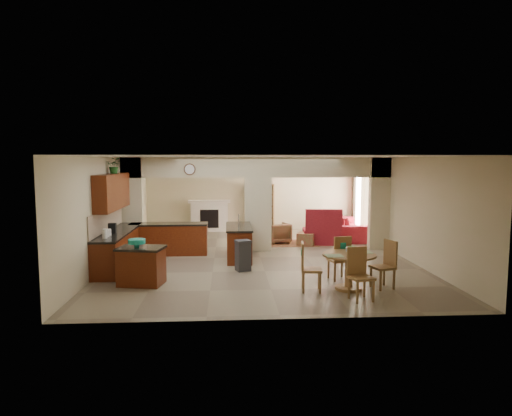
{
  "coord_description": "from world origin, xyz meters",
  "views": [
    {
      "loc": [
        -0.9,
        -12.53,
        2.71
      ],
      "look_at": [
        -0.1,
        0.3,
        1.36
      ],
      "focal_mm": 32.0,
      "sensor_mm": 36.0,
      "label": 1
    }
  ],
  "objects": [
    {
      "name": "armchair",
      "position": [
        0.74,
        2.21,
        0.33
      ],
      "size": [
        0.89,
        0.91,
        0.66
      ],
      "primitive_type": "imported",
      "rotation": [
        0.0,
        0.0,
        3.45
      ],
      "color": "maroon",
      "rests_on": "floor"
    },
    {
      "name": "partition_right_pier",
      "position": [
        3.7,
        1.0,
        1.4
      ],
      "size": [
        0.6,
        0.25,
        2.8
      ],
      "primitive_type": "cube",
      "color": "beige",
      "rests_on": "floor"
    },
    {
      "name": "fireplace",
      "position": [
        -1.6,
        4.83,
        0.61
      ],
      "size": [
        1.6,
        0.35,
        1.2
      ],
      "color": "white",
      "rests_on": "floor"
    },
    {
      "name": "window_b",
      "position": [
        3.97,
        4.0,
        1.2
      ],
      "size": [
        0.02,
        0.9,
        1.9
      ],
      "primitive_type": "cube",
      "color": "white",
      "rests_on": "wall_right"
    },
    {
      "name": "ceiling_fan",
      "position": [
        1.5,
        3.0,
        2.56
      ],
      "size": [
        1.0,
        1.0,
        0.1
      ],
      "primitive_type": "cylinder",
      "color": "white",
      "rests_on": "ceiling"
    },
    {
      "name": "drape_a_left",
      "position": [
        3.93,
        1.7,
        1.2
      ],
      "size": [
        0.1,
        0.28,
        2.3
      ],
      "primitive_type": "cube",
      "color": "#381716",
      "rests_on": "wall_right"
    },
    {
      "name": "ottoman",
      "position": [
        1.62,
        1.8,
        0.2
      ],
      "size": [
        0.7,
        0.7,
        0.39
      ],
      "primitive_type": "cube",
      "rotation": [
        0.0,
        0.0,
        -0.39
      ],
      "color": "maroon",
      "rests_on": "floor"
    },
    {
      "name": "kitchen_counter",
      "position": [
        -3.26,
        -0.25,
        0.46
      ],
      "size": [
        2.52,
        3.29,
        1.48
      ],
      "color": "#3C0E06",
      "rests_on": "floor"
    },
    {
      "name": "partition_header",
      "position": [
        0.0,
        1.0,
        2.5
      ],
      "size": [
        8.0,
        0.25,
        0.6
      ],
      "primitive_type": "cube",
      "color": "beige",
      "rests_on": "partition_center_pier"
    },
    {
      "name": "chair_north",
      "position": [
        1.63,
        -2.57,
        0.55
      ],
      "size": [
        0.5,
        0.5,
        1.02
      ],
      "rotation": [
        0.0,
        0.0,
        3.36
      ],
      "color": "brown",
      "rests_on": "floor"
    },
    {
      "name": "fruit_bowl",
      "position": [
        1.71,
        -3.31,
        0.84
      ],
      "size": [
        0.3,
        0.3,
        0.16
      ],
      "primitive_type": "cylinder",
      "color": "#5DB627",
      "rests_on": "dining_table"
    },
    {
      "name": "plant",
      "position": [
        -3.82,
        -0.52,
        2.57
      ],
      "size": [
        0.38,
        0.33,
        0.41
      ],
      "primitive_type": "imported",
      "rotation": [
        0.0,
        0.0,
        0.04
      ],
      "color": "#1A4512",
      "rests_on": "upper_cabinets"
    },
    {
      "name": "wall_clock",
      "position": [
        -2.0,
        0.85,
        2.45
      ],
      "size": [
        0.34,
        0.03,
        0.34
      ],
      "primitive_type": "cylinder",
      "rotation": [
        1.57,
        0.0,
        0.0
      ],
      "color": "#502F1A",
      "rests_on": "partition_header"
    },
    {
      "name": "teal_bowl",
      "position": [
        -2.88,
        -2.64,
        0.92
      ],
      "size": [
        0.37,
        0.37,
        0.18
      ],
      "primitive_type": "cylinder",
      "color": "#15917B",
      "rests_on": "kitchen_island"
    },
    {
      "name": "rug",
      "position": [
        1.2,
        2.1,
        0.01
      ],
      "size": [
        1.6,
        1.3,
        0.01
      ],
      "primitive_type": "cube",
      "color": "brown",
      "rests_on": "floor"
    },
    {
      "name": "dining_table",
      "position": [
        1.63,
        -3.3,
        0.51
      ],
      "size": [
        1.12,
        1.12,
        0.76
      ],
      "color": "brown",
      "rests_on": "floor"
    },
    {
      "name": "chair_east",
      "position": [
        2.45,
        -3.21,
        0.55
      ],
      "size": [
        0.53,
        0.53,
        1.02
      ],
      "rotation": [
        0.0,
        0.0,
        5.02
      ],
      "color": "brown",
      "rests_on": "floor"
    },
    {
      "name": "floor",
      "position": [
        0.0,
        0.0,
        0.0
      ],
      "size": [
        10.0,
        10.0,
        0.0
      ],
      "primitive_type": "plane",
      "color": "#7D7056",
      "rests_on": "ground"
    },
    {
      "name": "wall_right",
      "position": [
        4.0,
        0.0,
        1.4
      ],
      "size": [
        0.0,
        10.0,
        10.0
      ],
      "primitive_type": "plane",
      "rotation": [
        1.57,
        0.0,
        -1.57
      ],
      "color": "beige",
      "rests_on": "floor"
    },
    {
      "name": "ceiling",
      "position": [
        0.0,
        0.0,
        2.8
      ],
      "size": [
        10.0,
        10.0,
        0.0
      ],
      "primitive_type": "plane",
      "rotation": [
        3.14,
        0.0,
        0.0
      ],
      "color": "white",
      "rests_on": "wall_back"
    },
    {
      "name": "drape_b_left",
      "position": [
        3.93,
        3.4,
        1.2
      ],
      "size": [
        0.1,
        0.28,
        2.3
      ],
      "primitive_type": "cube",
      "color": "#381716",
      "rests_on": "wall_right"
    },
    {
      "name": "window_a",
      "position": [
        3.97,
        2.3,
        1.2
      ],
      "size": [
        0.02,
        0.9,
        1.9
      ],
      "primitive_type": "cube",
      "color": "white",
      "rests_on": "wall_right"
    },
    {
      "name": "shelving_unit",
      "position": [
        0.35,
        4.82,
        0.9
      ],
      "size": [
        1.0,
        0.32,
        1.8
      ],
      "primitive_type": "cube",
      "color": "brown",
      "rests_on": "floor"
    },
    {
      "name": "wall_left",
      "position": [
        -4.0,
        0.0,
        1.4
      ],
      "size": [
        0.0,
        10.0,
        10.0
      ],
      "primitive_type": "plane",
      "rotation": [
        1.57,
        0.0,
        1.57
      ],
      "color": "beige",
      "rests_on": "floor"
    },
    {
      "name": "chaise",
      "position": [
        2.15,
        2.06,
        0.23
      ],
      "size": [
        1.25,
        1.06,
        0.46
      ],
      "primitive_type": "cube",
      "rotation": [
        0.0,
        0.0,
        -0.1
      ],
      "color": "maroon",
      "rests_on": "floor"
    },
    {
      "name": "wall_back",
      "position": [
        0.0,
        5.0,
        1.4
      ],
      "size": [
        8.0,
        0.0,
        8.0
      ],
      "primitive_type": "plane",
      "rotation": [
        1.57,
        0.0,
        0.0
      ],
      "color": "beige",
      "rests_on": "floor"
    },
    {
      "name": "trash_can",
      "position": [
        -0.53,
        -1.51,
        0.35
      ],
      "size": [
        0.41,
        0.38,
        0.7
      ],
      "primitive_type": "cube",
      "rotation": [
        0.0,
        0.0,
        0.35
      ],
      "color": "#2A2A2C",
      "rests_on": "floor"
    },
    {
      "name": "kitchen_island",
      "position": [
        -2.79,
        -2.63,
        0.42
      ],
      "size": [
        1.08,
        0.86,
        0.84
      ],
      "rotation": [
        0.0,
        0.0,
        -0.19
      ],
      "color": "#3C0E06",
      "rests_on": "floor"
    },
    {
      "name": "peninsula",
      "position": [
        -0.6,
        -0.11,
        0.46
      ],
      "size": [
        0.7,
        1.85,
        0.91
      ],
      "color": "#3C0E06",
      "rests_on": "floor"
    },
    {
      "name": "partition_left_pier",
      "position": [
        -3.7,
        1.0,
        1.4
      ],
      "size": [
        0.6,
        0.25,
        2.8
      ],
      "primitive_type": "cube",
      "color": "beige",
      "rests_on": "floor"
    },
    {
      "name": "upper_cabinets",
      "position": [
        -3.82,
        -0.8,
        1.92
      ],
      "size": [
        0.35,
        2.4,
        0.9
      ],
      "primitive_type": "cube",
      "color": "#3C0E06",
      "rests_on": "wall_left"
    },
    {
      "name": "drape_a_right",
      "position": [
        3.93,
        2.9,
        1.2
      ],
      "size": [
        0.1,
        0.28,
        2.3
      ],
      "primitive_type": "cube",
      "color": "#381716",
      "rests_on": "wall_right"
    },
    {
      "name": "drape_b_right",
      "position": [
        3.93,
        4.6,
        1.2
      ],
      "size": [
        0.1,
        0.28,
        2.3
      ],
      "primitive_type": "cube",
      "color": "#381716",
      "rests_on": "wall_right"
    },
    {
      "name": "wall_front",
      "position": [
        0.0,
        -5.0,
        1.4
      ],
      "size": [
        8.0,
        0.0,
        8.0
      ],
      "primitive_type": "plane",
      "rotation": [
        -1.57,
        0.0,
        0.0
      ],
      "color": "beige",
      "rests_on": "floor"
    },
    {
      "name": "partition_center_pier",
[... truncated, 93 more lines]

